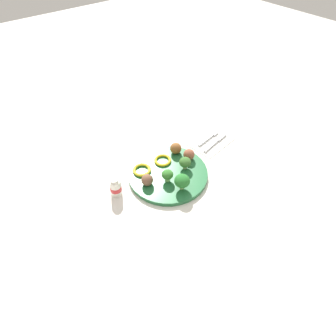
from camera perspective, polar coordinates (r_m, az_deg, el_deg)
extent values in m
plane|color=silver|center=(1.00, 0.00, -1.45)|extent=(4.00, 4.00, 0.00)
cylinder|color=#236638|center=(1.00, 0.00, -1.13)|extent=(0.28, 0.28, 0.02)
cylinder|color=#93C877|center=(0.96, -0.11, -2.22)|extent=(0.02, 0.02, 0.01)
ellipsoid|color=#32712A|center=(0.94, -0.11, -1.32)|extent=(0.04, 0.04, 0.03)
cylinder|color=#A1BC7A|center=(1.00, 3.43, 0.28)|extent=(0.01, 0.01, 0.01)
ellipsoid|color=#37682C|center=(0.99, 3.48, 1.18)|extent=(0.04, 0.04, 0.03)
cylinder|color=#8CBB6D|center=(0.94, 2.81, -3.76)|extent=(0.01, 0.01, 0.02)
ellipsoid|color=#246928|center=(0.91, 2.87, -2.62)|extent=(0.05, 0.05, 0.04)
sphere|color=brown|center=(1.05, 1.58, 4.00)|extent=(0.04, 0.04, 0.04)
sphere|color=brown|center=(1.03, 4.26, 2.74)|extent=(0.04, 0.04, 0.04)
sphere|color=brown|center=(0.94, -4.07, -2.59)|extent=(0.04, 0.04, 0.04)
torus|color=yellow|center=(1.03, -1.09, 1.58)|extent=(0.08, 0.08, 0.01)
torus|color=yellow|center=(0.99, -5.32, -0.37)|extent=(0.07, 0.07, 0.01)
cube|color=white|center=(1.15, 8.74, 5.40)|extent=(0.18, 0.14, 0.01)
cube|color=silver|center=(1.14, 7.61, 5.66)|extent=(0.09, 0.02, 0.01)
cube|color=silver|center=(1.18, 9.38, 6.99)|extent=(0.03, 0.03, 0.01)
cube|color=silver|center=(1.12, 8.69, 4.50)|extent=(0.09, 0.03, 0.01)
cube|color=silver|center=(1.17, 10.70, 6.23)|extent=(0.06, 0.03, 0.01)
cylinder|color=white|center=(0.94, -10.54, -3.88)|extent=(0.04, 0.04, 0.06)
cylinder|color=red|center=(0.94, -10.52, -4.00)|extent=(0.04, 0.04, 0.02)
cylinder|color=silver|center=(0.91, -10.83, -2.43)|extent=(0.03, 0.03, 0.01)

